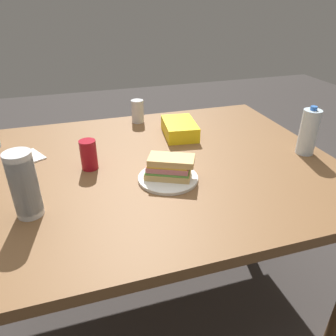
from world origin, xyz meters
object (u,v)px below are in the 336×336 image
object	(u,v)px
paper_plate	(168,178)
water_bottle_spare	(309,132)
dining_table	(150,180)
sandwich	(169,167)
chip_bag	(180,129)
soda_can_red	(89,155)
soda_can_silver	(138,111)
plastic_cup_stack	(24,185)

from	to	relation	value
paper_plate	water_bottle_spare	xyz separation A→B (m)	(0.65, 0.04, 0.09)
dining_table	sandwich	distance (m)	0.20
water_bottle_spare	chip_bag	bearing A→B (deg)	142.64
water_bottle_spare	soda_can_red	bearing A→B (deg)	171.51
soda_can_red	chip_bag	size ratio (longest dim) A/B	0.53
soda_can_red	soda_can_silver	size ratio (longest dim) A/B	1.00
plastic_cup_stack	water_bottle_spare	distance (m)	1.14
chip_bag	water_bottle_spare	bearing A→B (deg)	-120.16
chip_bag	plastic_cup_stack	distance (m)	0.82
sandwich	water_bottle_spare	bearing A→B (deg)	3.68
dining_table	soda_can_silver	size ratio (longest dim) A/B	12.70
paper_plate	soda_can_silver	world-z (taller)	soda_can_silver
plastic_cup_stack	paper_plate	bearing A→B (deg)	8.90
plastic_cup_stack	soda_can_silver	world-z (taller)	plastic_cup_stack
sandwich	dining_table	bearing A→B (deg)	104.94
paper_plate	sandwich	distance (m)	0.05
sandwich	soda_can_red	xyz separation A→B (m)	(-0.28, 0.18, 0.01)
paper_plate	water_bottle_spare	world-z (taller)	water_bottle_spare
plastic_cup_stack	soda_can_silver	distance (m)	0.88
chip_bag	plastic_cup_stack	bearing A→B (deg)	132.32
soda_can_red	water_bottle_spare	xyz separation A→B (m)	(0.92, -0.14, 0.04)
sandwich	soda_can_silver	xyz separation A→B (m)	(0.02, 0.64, 0.01)
soda_can_red	water_bottle_spare	distance (m)	0.93
soda_can_red	soda_can_silver	distance (m)	0.55
soda_can_silver	sandwich	bearing A→B (deg)	-91.91
plastic_cup_stack	chip_bag	bearing A→B (deg)	35.13
dining_table	plastic_cup_stack	xyz separation A→B (m)	(-0.45, -0.22, 0.19)
dining_table	soda_can_silver	bearing A→B (deg)	83.04
dining_table	soda_can_red	size ratio (longest dim) A/B	12.70
plastic_cup_stack	water_bottle_spare	world-z (taller)	plastic_cup_stack
water_bottle_spare	soda_can_silver	distance (m)	0.86
water_bottle_spare	paper_plate	bearing A→B (deg)	-176.34
dining_table	water_bottle_spare	size ratio (longest dim) A/B	7.24
dining_table	soda_can_red	xyz separation A→B (m)	(-0.24, 0.03, 0.14)
paper_plate	dining_table	bearing A→B (deg)	103.38
chip_bag	soda_can_silver	distance (m)	0.29
sandwich	chip_bag	bearing A→B (deg)	65.71
paper_plate	soda_can_red	world-z (taller)	soda_can_red
paper_plate	sandwich	bearing A→B (deg)	1.06
paper_plate	soda_can_red	distance (m)	0.33
dining_table	plastic_cup_stack	size ratio (longest dim) A/B	7.01
water_bottle_spare	soda_can_silver	bearing A→B (deg)	136.27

